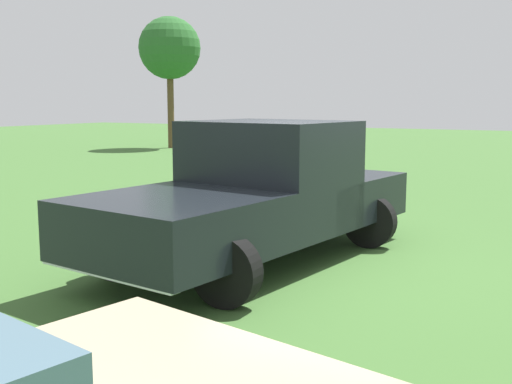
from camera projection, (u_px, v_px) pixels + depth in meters
name	position (u px, v px, depth m)	size (l,w,h in m)	color
ground_plane	(319.00, 263.00, 7.83)	(80.00, 80.00, 0.00)	#3D662D
pickup_truck	(262.00, 190.00, 7.89)	(2.76, 5.20, 1.78)	black
tree_far_center	(170.00, 49.00, 26.88)	(2.70, 2.70, 5.70)	brown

